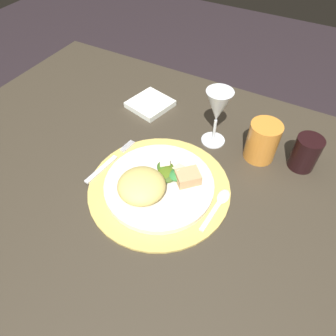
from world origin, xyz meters
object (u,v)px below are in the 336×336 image
object	(u,v)px
napkin	(150,104)
spoon	(219,202)
fork	(108,163)
wine_glass	(218,108)
amber_tumbler	(262,141)
dinner_plate	(158,184)
dark_tumbler	(305,153)
dining_table	(166,220)

from	to	relation	value
napkin	spoon	bearing A→B (deg)	-36.22
fork	spoon	size ratio (longest dim) A/B	1.36
wine_glass	amber_tumbler	world-z (taller)	wine_glass
dinner_plate	spoon	xyz separation A→B (m)	(0.14, 0.02, -0.00)
amber_tumbler	wine_glass	bearing A→B (deg)	-178.20
dinner_plate	wine_glass	xyz separation A→B (m)	(0.05, 0.21, 0.10)
dinner_plate	dark_tumbler	size ratio (longest dim) A/B	2.88
napkin	wine_glass	bearing A→B (deg)	-12.21
wine_glass	dinner_plate	bearing A→B (deg)	-103.31
dining_table	spoon	bearing A→B (deg)	-2.92
napkin	dark_tumbler	size ratio (longest dim) A/B	1.29
spoon	amber_tumbler	xyz separation A→B (m)	(0.03, 0.19, 0.04)
fork	wine_glass	bearing A→B (deg)	47.21
spoon	wine_glass	size ratio (longest dim) A/B	0.81
napkin	fork	bearing A→B (deg)	-82.54
dinner_plate	amber_tumbler	distance (m)	0.28
dining_table	fork	world-z (taller)	fork
fork	dining_table	bearing A→B (deg)	11.13
spoon	wine_glass	bearing A→B (deg)	117.02
spoon	amber_tumbler	size ratio (longest dim) A/B	1.24
dinner_plate	amber_tumbler	size ratio (longest dim) A/B	2.48
spoon	dining_table	bearing A→B (deg)	177.08
wine_glass	dark_tumbler	bearing A→B (deg)	5.63
dark_tumbler	spoon	bearing A→B (deg)	-122.09
dining_table	dark_tumbler	world-z (taller)	dark_tumbler
napkin	wine_glass	xyz separation A→B (m)	(0.23, -0.05, 0.10)
wine_glass	dark_tumbler	world-z (taller)	wine_glass
wine_glass	dark_tumbler	size ratio (longest dim) A/B	1.78
dining_table	spoon	xyz separation A→B (m)	(0.14, -0.01, 0.19)
fork	wine_glass	world-z (taller)	wine_glass
spoon	napkin	world-z (taller)	napkin
dining_table	dark_tumbler	bearing A→B (deg)	36.58
dining_table	dinner_plate	xyz separation A→B (m)	(-0.00, -0.03, 0.19)
dining_table	wine_glass	bearing A→B (deg)	75.74
fork	amber_tumbler	size ratio (longest dim) A/B	1.69
dining_table	dark_tumbler	size ratio (longest dim) A/B	14.97
dark_tumbler	amber_tumbler	bearing A→B (deg)	-169.77
spoon	napkin	distance (m)	0.40
dinner_plate	dark_tumbler	bearing A→B (deg)	40.18
dining_table	spoon	world-z (taller)	spoon
napkin	wine_glass	world-z (taller)	wine_glass
dining_table	wine_glass	size ratio (longest dim) A/B	8.42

